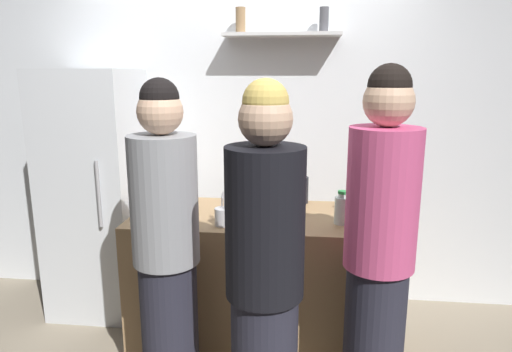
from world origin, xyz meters
name	(u,v)px	position (x,y,z in m)	size (l,w,h in m)	color
back_wall_assembly	(244,134)	(0.00, 1.25, 1.30)	(4.80, 0.32, 2.60)	white
refrigerator	(97,194)	(-1.05, 0.85, 0.90)	(0.64, 0.64, 1.80)	silver
counter	(256,280)	(0.18, 0.49, 0.45)	(1.55, 0.72, 0.90)	#9E7A51
baking_pan	(255,210)	(0.17, 0.50, 0.92)	(0.34, 0.24, 0.05)	gray
utensil_holder	(223,216)	(0.01, 0.27, 0.95)	(0.10, 0.10, 0.21)	#B2B2B7
wine_bottle_pale_glass	(187,206)	(-0.20, 0.23, 1.02)	(0.07, 0.07, 0.33)	#B2BFB2
wine_bottle_dark_glass	(303,188)	(0.47, 0.79, 1.00)	(0.07, 0.07, 0.28)	black
wine_bottle_amber_glass	(371,200)	(0.88, 0.45, 1.03)	(0.08, 0.08, 0.33)	#472814
water_bottle_plastic	(342,209)	(0.70, 0.37, 0.98)	(0.09, 0.09, 0.20)	silver
person_grey_hoodie	(167,252)	(-0.22, -0.12, 0.87)	(0.34, 0.34, 1.75)	#262633
person_blonde	(265,283)	(0.32, -0.41, 0.87)	(0.34, 0.34, 1.75)	#262633
person_pink_top	(379,255)	(0.84, -0.12, 0.91)	(0.34, 0.34, 1.81)	#262633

